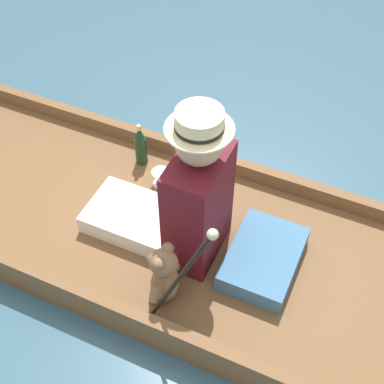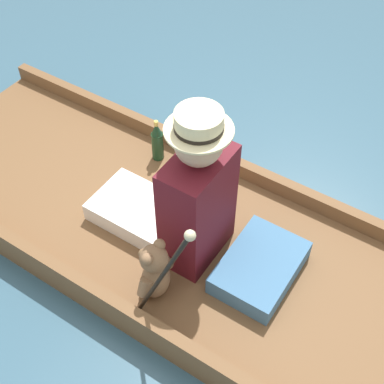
# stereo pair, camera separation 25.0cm
# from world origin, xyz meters

# --- Properties ---
(ground_plane) EXTENTS (16.00, 16.00, 0.00)m
(ground_plane) POSITION_xyz_m (0.00, 0.00, 0.00)
(ground_plane) COLOR #385B70
(punt_boat) EXTENTS (1.18, 3.34, 0.21)m
(punt_boat) POSITION_xyz_m (0.00, 0.00, 0.06)
(punt_boat) COLOR brown
(punt_boat) RESTS_ON ground_plane
(seat_cushion) EXTENTS (0.48, 0.34, 0.11)m
(seat_cushion) POSITION_xyz_m (-0.00, -0.53, 0.17)
(seat_cushion) COLOR teal
(seat_cushion) RESTS_ON punt_boat
(seated_person) EXTENTS (0.38, 0.77, 0.91)m
(seated_person) POSITION_xyz_m (-0.04, -0.10, 0.45)
(seated_person) COLOR white
(seated_person) RESTS_ON punt_boat
(teddy_bear) EXTENTS (0.26, 0.15, 0.37)m
(teddy_bear) POSITION_xyz_m (-0.37, -0.16, 0.28)
(teddy_bear) COLOR #846042
(teddy_bear) RESTS_ON punt_boat
(wine_glass) EXTENTS (0.11, 0.11, 0.10)m
(wine_glass) POSITION_xyz_m (0.29, 0.20, 0.18)
(wine_glass) COLOR silver
(wine_glass) RESTS_ON punt_boat
(walking_cane) EXTENTS (0.04, 0.32, 0.81)m
(walking_cane) POSITION_xyz_m (-0.49, -0.32, 0.58)
(walking_cane) COLOR black
(walking_cane) RESTS_ON punt_boat
(champagne_bottle) EXTENTS (0.07, 0.07, 0.29)m
(champagne_bottle) POSITION_xyz_m (0.41, 0.39, 0.24)
(champagne_bottle) COLOR #19381E
(champagne_bottle) RESTS_ON punt_boat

